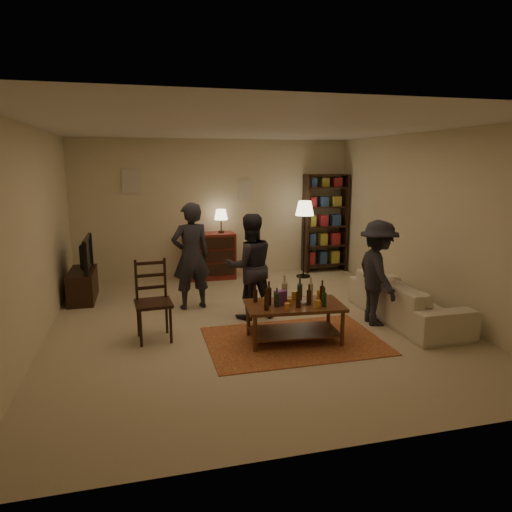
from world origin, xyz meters
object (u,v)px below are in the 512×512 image
object	(u,v)px
dining_chair	(152,297)
bookshelf	(325,222)
person_left	(191,256)
tv_stand	(83,277)
floor_lamp	(305,213)
dresser	(209,255)
person_by_sofa	(378,273)
sofa	(406,299)
person_right	(250,266)
coffee_table	(294,309)

from	to	relation	value
dining_chair	bookshelf	world-z (taller)	bookshelf
person_left	tv_stand	bearing A→B (deg)	-37.01
bookshelf	floor_lamp	bearing A→B (deg)	-145.63
dresser	floor_lamp	size ratio (longest dim) A/B	0.90
person_by_sofa	sofa	bearing A→B (deg)	-80.17
person_right	person_by_sofa	size ratio (longest dim) A/B	1.04
bookshelf	sofa	size ratio (longest dim) A/B	0.97
dining_chair	dresser	world-z (taller)	dresser
tv_stand	person_left	distance (m)	1.97
person_right	person_left	bearing A→B (deg)	-44.67
person_left	person_right	distance (m)	1.02
tv_stand	person_by_sofa	world-z (taller)	person_by_sofa
dining_chair	person_by_sofa	distance (m)	3.08
dining_chair	sofa	bearing A→B (deg)	-7.46
coffee_table	floor_lamp	world-z (taller)	floor_lamp
dining_chair	coffee_table	bearing A→B (deg)	-22.37
person_right	person_by_sofa	bearing A→B (deg)	153.05
sofa	coffee_table	bearing A→B (deg)	101.43
dining_chair	person_right	world-z (taller)	person_right
dresser	dining_chair	bearing A→B (deg)	-111.81
bookshelf	person_by_sofa	bearing A→B (deg)	-99.64
coffee_table	sofa	xyz separation A→B (m)	(1.85, 0.37, -0.13)
coffee_table	person_left	xyz separation A→B (m)	(-1.09, 1.70, 0.40)
person_by_sofa	person_right	bearing A→B (deg)	73.49
dining_chair	floor_lamp	bearing A→B (deg)	36.12
tv_stand	floor_lamp	bearing A→B (deg)	7.88
dresser	sofa	world-z (taller)	dresser
person_left	person_right	bearing A→B (deg)	129.62
coffee_table	bookshelf	distance (m)	4.07
dresser	bookshelf	size ratio (longest dim) A/B	0.67
floor_lamp	person_by_sofa	size ratio (longest dim) A/B	1.03
coffee_table	sofa	bearing A→B (deg)	11.43
coffee_table	floor_lamp	xyz separation A→B (m)	(1.29, 3.14, 0.85)
dining_chair	tv_stand	world-z (taller)	tv_stand
dining_chair	bookshelf	distance (m)	4.72
dresser	person_by_sofa	xyz separation A→B (m)	(1.89, -3.14, 0.26)
bookshelf	floor_lamp	size ratio (longest dim) A/B	1.33
coffee_table	tv_stand	bearing A→B (deg)	137.39
dining_chair	person_by_sofa	size ratio (longest dim) A/B	0.71
bookshelf	sofa	distance (m)	3.26
bookshelf	person_by_sofa	world-z (taller)	bookshelf
dresser	bookshelf	distance (m)	2.50
coffee_table	dresser	distance (m)	3.53
tv_stand	floor_lamp	world-z (taller)	floor_lamp
floor_lamp	coffee_table	bearing A→B (deg)	-112.29
tv_stand	person_by_sofa	distance (m)	4.72
tv_stand	dresser	xyz separation A→B (m)	(2.25, 0.91, 0.09)
dining_chair	person_left	xyz separation A→B (m)	(0.63, 1.15, 0.27)
coffee_table	person_left	bearing A→B (deg)	122.70
dining_chair	bookshelf	bearing A→B (deg)	35.13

